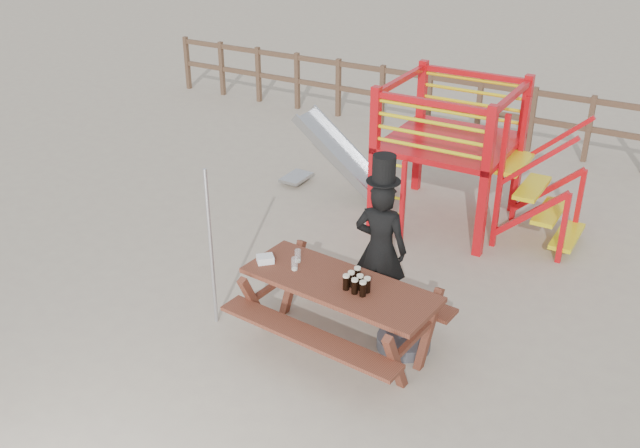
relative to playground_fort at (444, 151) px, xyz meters
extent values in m
plane|color=tan|center=(-0.12, -3.58, -1.07)|extent=(60.00, 60.00, 0.00)
cube|color=brown|center=(-0.12, 3.42, 0.03)|extent=(15.00, 0.06, 0.10)
cube|color=brown|center=(-0.12, 3.42, -0.47)|extent=(15.00, 0.06, 0.10)
cube|color=brown|center=(-7.62, 3.42, -0.47)|extent=(0.09, 0.09, 1.20)
cube|color=brown|center=(-6.62, 3.42, -0.47)|extent=(0.09, 0.09, 1.20)
cube|color=brown|center=(-5.62, 3.42, -0.47)|extent=(0.09, 0.09, 1.20)
cube|color=brown|center=(-4.62, 3.42, -0.47)|extent=(0.09, 0.09, 1.20)
cube|color=brown|center=(-3.62, 3.42, -0.47)|extent=(0.09, 0.09, 1.20)
cube|color=brown|center=(-2.62, 3.42, -0.47)|extent=(0.09, 0.09, 1.20)
cube|color=brown|center=(-1.62, 3.42, -0.47)|extent=(0.09, 0.09, 1.20)
cube|color=brown|center=(-0.62, 3.42, -0.47)|extent=(0.09, 0.09, 1.20)
cube|color=brown|center=(0.38, 3.42, -0.47)|extent=(0.09, 0.09, 1.20)
cube|color=brown|center=(1.38, 3.42, -0.47)|extent=(0.09, 0.09, 1.20)
cube|color=red|center=(-0.72, -0.78, -0.02)|extent=(0.12, 0.12, 2.10)
cube|color=red|center=(0.88, -0.78, -0.02)|extent=(0.12, 0.12, 2.10)
cube|color=red|center=(-0.72, 0.82, -0.02)|extent=(0.12, 0.12, 2.10)
cube|color=red|center=(0.88, 0.82, -0.02)|extent=(0.12, 0.12, 2.10)
cube|color=red|center=(0.08, 0.02, 0.13)|extent=(1.72, 1.72, 0.08)
cube|color=red|center=(0.08, -0.78, 0.93)|extent=(1.60, 0.08, 0.08)
cube|color=red|center=(0.08, 0.82, 0.93)|extent=(1.60, 0.08, 0.08)
cube|color=red|center=(-0.72, 0.02, 0.93)|extent=(0.08, 1.60, 0.08)
cube|color=red|center=(0.88, 0.02, 0.93)|extent=(0.08, 1.60, 0.08)
cylinder|color=yellow|center=(0.08, -0.78, 0.31)|extent=(1.50, 0.05, 0.05)
cylinder|color=yellow|center=(0.08, 0.82, 0.31)|extent=(1.50, 0.05, 0.05)
cylinder|color=yellow|center=(0.08, -0.78, 0.49)|extent=(1.50, 0.05, 0.05)
cylinder|color=yellow|center=(0.08, 0.82, 0.49)|extent=(1.50, 0.05, 0.05)
cylinder|color=yellow|center=(0.08, -0.78, 0.67)|extent=(1.50, 0.05, 0.05)
cylinder|color=yellow|center=(0.08, 0.82, 0.67)|extent=(1.50, 0.05, 0.05)
cylinder|color=yellow|center=(0.08, -0.78, 0.85)|extent=(1.50, 0.05, 0.05)
cylinder|color=yellow|center=(0.08, 0.82, 0.85)|extent=(1.50, 0.05, 0.05)
cube|color=red|center=(-0.55, -0.93, -0.47)|extent=(0.06, 0.06, 1.20)
cube|color=red|center=(-0.19, -0.93, -0.47)|extent=(0.06, 0.06, 1.20)
cylinder|color=yellow|center=(-0.37, -0.93, -0.92)|extent=(0.36, 0.04, 0.04)
cylinder|color=yellow|center=(-0.37, -0.93, -0.68)|extent=(0.36, 0.04, 0.04)
cylinder|color=yellow|center=(-0.37, -0.93, -0.44)|extent=(0.36, 0.04, 0.04)
cylinder|color=yellow|center=(-0.37, -0.93, -0.20)|extent=(0.36, 0.04, 0.04)
cylinder|color=yellow|center=(-0.37, -0.93, 0.04)|extent=(0.36, 0.04, 0.04)
cube|color=yellow|center=(1.03, 0.02, 0.01)|extent=(0.30, 0.90, 0.06)
cube|color=yellow|center=(1.31, 0.02, -0.29)|extent=(0.30, 0.90, 0.06)
cube|color=yellow|center=(1.59, 0.02, -0.59)|extent=(0.30, 0.90, 0.06)
cube|color=yellow|center=(1.87, 0.02, -0.89)|extent=(0.30, 0.90, 0.06)
cube|color=red|center=(1.43, -0.43, -0.47)|extent=(0.95, 0.08, 0.86)
cube|color=red|center=(1.43, 0.47, -0.47)|extent=(0.95, 0.08, 0.86)
cube|color=#AEB1B5|center=(-1.62, 0.02, -0.45)|extent=(1.53, 0.55, 1.21)
cube|color=#AEB1B5|center=(-1.62, -0.25, -0.41)|extent=(1.58, 0.04, 1.28)
cube|color=#AEB1B5|center=(-1.62, 0.29, -0.41)|extent=(1.58, 0.04, 1.28)
cube|color=#AEB1B5|center=(-2.52, 0.02, -0.97)|extent=(0.35, 0.55, 0.05)
cube|color=brown|center=(0.25, -3.52, -0.28)|extent=(2.17, 0.97, 0.05)
cube|color=brown|center=(0.20, -4.10, -0.60)|extent=(2.13, 0.48, 0.04)
cube|color=brown|center=(0.30, -2.94, -0.60)|extent=(2.13, 0.48, 0.04)
cube|color=brown|center=(-0.64, -3.44, -0.69)|extent=(0.20, 1.27, 0.76)
cube|color=brown|center=(1.14, -3.60, -0.69)|extent=(0.20, 1.27, 0.76)
imported|color=black|center=(0.32, -2.70, -0.23)|extent=(0.66, 0.48, 1.68)
cube|color=#0E9F2E|center=(0.31, -2.57, -0.03)|extent=(0.07, 0.03, 0.39)
cylinder|color=black|center=(0.32, -2.70, 0.61)|extent=(0.38, 0.38, 0.01)
cylinder|color=black|center=(0.32, -2.70, 0.77)|extent=(0.26, 0.26, 0.29)
cube|color=white|center=(0.31, -2.57, 0.87)|extent=(0.13, 0.02, 0.03)
cylinder|color=#B2B2B7|center=(-1.20, -3.83, -0.12)|extent=(0.04, 0.04, 1.91)
cylinder|color=#3E3E44|center=(0.87, -3.18, -1.00)|extent=(0.59, 0.59, 0.14)
cylinder|color=#3E3E44|center=(0.87, -3.18, -0.88)|extent=(0.07, 0.07, 0.11)
cube|color=white|center=(-0.66, -3.57, -0.21)|extent=(0.23, 0.23, 0.08)
cylinder|color=black|center=(0.37, -3.61, -0.18)|extent=(0.07, 0.07, 0.15)
cylinder|color=beige|center=(0.37, -3.61, -0.09)|extent=(0.07, 0.07, 0.02)
cylinder|color=black|center=(0.48, -3.63, -0.18)|extent=(0.07, 0.07, 0.15)
cylinder|color=beige|center=(0.48, -3.63, -0.09)|extent=(0.07, 0.07, 0.02)
cylinder|color=black|center=(0.58, -3.63, -0.18)|extent=(0.07, 0.07, 0.15)
cylinder|color=beige|center=(0.58, -3.63, -0.09)|extent=(0.07, 0.07, 0.02)
cylinder|color=black|center=(0.38, -3.52, -0.18)|extent=(0.07, 0.07, 0.15)
cylinder|color=beige|center=(0.38, -3.52, -0.09)|extent=(0.07, 0.07, 0.02)
cylinder|color=black|center=(0.49, -3.53, -0.18)|extent=(0.07, 0.07, 0.15)
cylinder|color=beige|center=(0.49, -3.53, -0.09)|extent=(0.07, 0.07, 0.02)
cylinder|color=black|center=(0.58, -3.54, -0.18)|extent=(0.07, 0.07, 0.15)
cylinder|color=beige|center=(0.58, -3.54, -0.09)|extent=(0.07, 0.07, 0.02)
cylinder|color=black|center=(0.40, -3.41, -0.18)|extent=(0.07, 0.07, 0.15)
cylinder|color=beige|center=(0.40, -3.41, -0.09)|extent=(0.07, 0.07, 0.02)
cylinder|color=silver|center=(-0.36, -3.38, -0.18)|extent=(0.07, 0.07, 0.15)
cylinder|color=beige|center=(-0.36, -3.38, -0.24)|extent=(0.06, 0.06, 0.02)
cylinder|color=silver|center=(-0.30, -3.54, -0.18)|extent=(0.07, 0.07, 0.15)
cylinder|color=beige|center=(-0.30, -3.54, -0.24)|extent=(0.06, 0.06, 0.02)
camera|label=1|loc=(3.30, -9.13, 3.70)|focal=40.00mm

